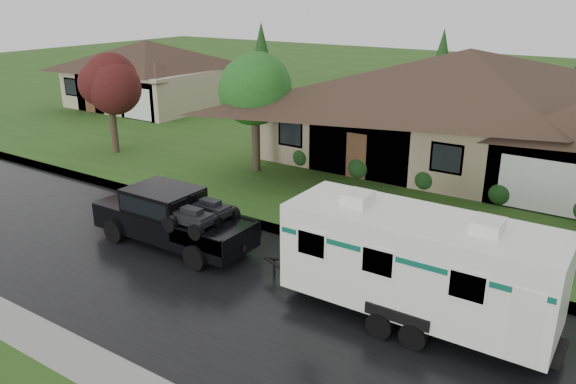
# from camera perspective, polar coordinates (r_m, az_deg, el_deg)

# --- Properties ---
(ground) EXTENTS (140.00, 140.00, 0.00)m
(ground) POSITION_cam_1_polar(r_m,az_deg,el_deg) (18.39, -2.59, -7.02)
(ground) COLOR #2A5019
(ground) RESTS_ON ground
(road) EXTENTS (140.00, 8.00, 0.01)m
(road) POSITION_cam_1_polar(r_m,az_deg,el_deg) (17.01, -6.60, -9.50)
(road) COLOR black
(road) RESTS_ON ground
(curb) EXTENTS (140.00, 0.50, 0.15)m
(curb) POSITION_cam_1_polar(r_m,az_deg,el_deg) (20.04, 1.20, -4.42)
(curb) COLOR gray
(curb) RESTS_ON ground
(lawn) EXTENTS (140.00, 26.00, 0.15)m
(lawn) POSITION_cam_1_polar(r_m,az_deg,el_deg) (30.96, 13.97, 3.79)
(lawn) COLOR #2A5019
(lawn) RESTS_ON ground
(house_main) EXTENTS (19.44, 10.80, 6.90)m
(house_main) POSITION_cam_1_polar(r_m,az_deg,el_deg) (28.45, 18.11, 9.31)
(house_main) COLOR tan
(house_main) RESTS_ON lawn
(house_far) EXTENTS (10.80, 8.64, 5.80)m
(house_far) POSITION_cam_1_polar(r_m,az_deg,el_deg) (43.22, -14.01, 12.12)
(house_far) COLOR tan
(house_far) RESTS_ON lawn
(tree_left_green) EXTENTS (3.40, 3.40, 5.62)m
(tree_left_green) POSITION_cam_1_polar(r_m,az_deg,el_deg) (26.19, -3.39, 10.42)
(tree_left_green) COLOR #382B1E
(tree_left_green) RESTS_ON lawn
(tree_red) EXTENTS (3.08, 3.08, 5.09)m
(tree_red) POSITION_cam_1_polar(r_m,az_deg,el_deg) (30.77, -17.70, 10.23)
(tree_red) COLOR #382B1E
(tree_red) RESTS_ON lawn
(shrub_row) EXTENTS (13.60, 1.00, 1.00)m
(shrub_row) POSITION_cam_1_polar(r_m,az_deg,el_deg) (25.01, 13.83, 1.40)
(shrub_row) COLOR #143814
(shrub_row) RESTS_ON lawn
(pickup_truck) EXTENTS (5.94, 2.26, 1.98)m
(pickup_truck) POSITION_cam_1_polar(r_m,az_deg,el_deg) (19.58, -11.85, -2.33)
(pickup_truck) COLOR black
(pickup_truck) RESTS_ON ground
(travel_trailer) EXTENTS (7.32, 2.57, 3.28)m
(travel_trailer) POSITION_cam_1_polar(r_m,az_deg,el_deg) (14.83, 13.06, -6.95)
(travel_trailer) COLOR white
(travel_trailer) RESTS_ON ground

